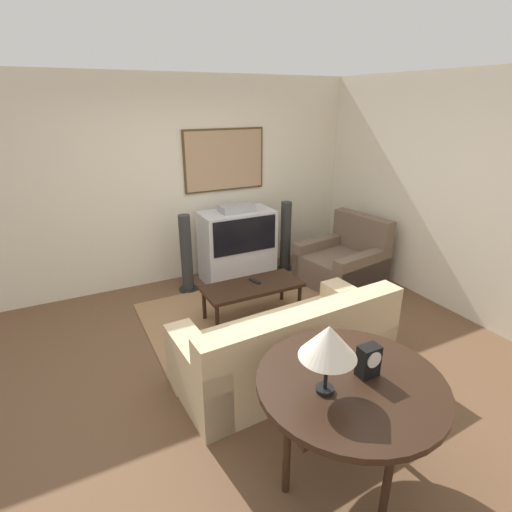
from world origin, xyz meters
The scene contains 14 objects.
ground_plane centered at (0.00, 0.00, 0.00)m, with size 12.00×12.00×0.00m, color brown.
wall_back centered at (0.01, 2.13, 1.35)m, with size 12.00×0.10×2.70m.
wall_right centered at (2.63, 0.00, 1.35)m, with size 0.06×12.00×2.70m.
area_rug centered at (0.42, 0.62, 0.01)m, with size 2.46×1.86×0.01m.
tv centered at (0.70, 1.71, 0.50)m, with size 1.00×0.53×1.07m.
couch centered at (0.20, -0.47, 0.29)m, with size 2.01×0.97×0.81m.
armchair centered at (1.95, 0.93, 0.28)m, with size 1.10×1.06×0.91m.
coffee_table centered at (0.39, 0.62, 0.37)m, with size 1.13×0.50×0.42m.
console_table centered at (-0.01, -1.54, 0.71)m, with size 1.18×1.18×0.78m.
table_lamp centered at (-0.21, -1.54, 1.12)m, with size 0.34×0.34×0.44m.
mantel_clock centered at (0.11, -1.54, 0.88)m, with size 0.13×0.10×0.21m.
remote centered at (0.45, 0.68, 0.43)m, with size 0.08×0.17×0.02m.
speaker_tower_left centered at (-0.05, 1.66, 0.49)m, with size 0.26×0.26×1.04m.
speaker_tower_right centered at (1.46, 1.66, 0.49)m, with size 0.26×0.26×1.04m.
Camera 1 is at (-1.44, -3.05, 2.39)m, focal length 28.00 mm.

